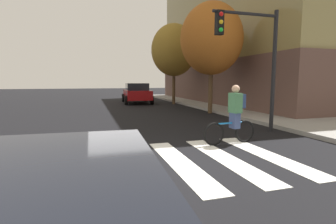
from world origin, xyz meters
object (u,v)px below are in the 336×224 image
at_px(cyclist, 234,115).
at_px(street_tree_near, 211,39).
at_px(sedan_mid, 137,93).
at_px(street_tree_mid, 174,50).
at_px(traffic_light_near, 254,49).
at_px(fire_hydrant, 254,104).

distance_m(cyclist, street_tree_near, 7.79).
bearing_deg(sedan_mid, street_tree_near, -70.84).
distance_m(cyclist, street_tree_mid, 13.35).
distance_m(traffic_light_near, street_tree_near, 5.64).
xyz_separation_m(fire_hydrant, street_tree_near, (-2.30, 0.80, 3.54)).
relative_size(traffic_light_near, fire_hydrant, 5.38).
xyz_separation_m(sedan_mid, cyclist, (0.23, -14.54, 0.01)).
distance_m(street_tree_near, street_tree_mid, 6.09).
relative_size(fire_hydrant, street_tree_near, 0.13).
xyz_separation_m(cyclist, street_tree_mid, (2.36, 12.72, 3.30)).
height_order(sedan_mid, fire_hydrant, sedan_mid).
relative_size(sedan_mid, fire_hydrant, 6.13).
bearing_deg(cyclist, sedan_mid, 90.92).
height_order(traffic_light_near, fire_hydrant, traffic_light_near).
distance_m(sedan_mid, cyclist, 14.55).
height_order(cyclist, street_tree_mid, street_tree_mid).
bearing_deg(cyclist, street_tree_near, 69.21).
xyz_separation_m(sedan_mid, traffic_light_near, (1.68, -13.32, 2.03)).
height_order(sedan_mid, street_tree_near, street_tree_near).
distance_m(sedan_mid, fire_hydrant, 10.08).
bearing_deg(street_tree_mid, fire_hydrant, -70.38).
relative_size(sedan_mid, cyclist, 2.80).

